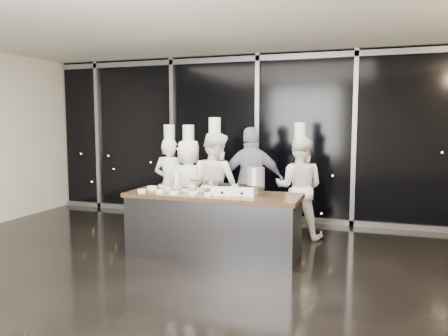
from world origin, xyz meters
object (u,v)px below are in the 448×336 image
object	(u,v)px
frying_pan	(212,182)
chef_far_left	(170,184)
stove	(235,190)
chef_right	(299,187)
demo_counter	(213,224)
guest	(252,182)
chef_center	(215,186)
chef_left	(189,186)
stock_pot	(256,176)

from	to	relation	value
frying_pan	chef_far_left	bearing A→B (deg)	131.31
stove	chef_far_left	xyz separation A→B (m)	(-1.52, 1.10, -0.13)
chef_right	demo_counter	bearing A→B (deg)	54.08
demo_counter	chef_right	distance (m)	1.73
demo_counter	chef_far_left	world-z (taller)	chef_far_left
guest	frying_pan	bearing A→B (deg)	54.41
stove	chef_center	size ratio (longest dim) A/B	0.32
chef_far_left	chef_left	size ratio (longest dim) A/B	1.00
demo_counter	chef_far_left	size ratio (longest dim) A/B	1.33
chef_far_left	chef_left	xyz separation A→B (m)	(0.41, -0.13, -0.01)
chef_left	chef_right	world-z (taller)	chef_right
stove	guest	distance (m)	1.16
demo_counter	chef_far_left	bearing A→B (deg)	137.53
chef_right	frying_pan	bearing A→B (deg)	54.33
chef_center	stock_pot	bearing A→B (deg)	162.63
stock_pot	demo_counter	bearing A→B (deg)	-176.02
chef_center	guest	distance (m)	0.62
stove	frying_pan	size ratio (longest dim) A/B	1.29
demo_counter	chef_left	bearing A→B (deg)	129.14
stock_pot	chef_left	xyz separation A→B (m)	(-1.39, 0.92, -0.34)
frying_pan	chef_center	distance (m)	0.91
frying_pan	guest	size ratio (longest dim) A/B	0.27
frying_pan	stock_pot	bearing A→B (deg)	0.83
chef_far_left	chef_left	distance (m)	0.43
chef_center	stove	bearing A→B (deg)	149.77
chef_left	chef_center	distance (m)	0.53
demo_counter	chef_center	world-z (taller)	chef_center
demo_counter	guest	size ratio (longest dim) A/B	1.35
chef_far_left	chef_right	bearing A→B (deg)	-171.25
stove	stock_pot	bearing A→B (deg)	3.81
frying_pan	chef_right	xyz separation A→B (m)	(1.01, 1.38, -0.22)
demo_counter	frying_pan	distance (m)	0.61
demo_counter	guest	xyz separation A→B (m)	(0.26, 1.15, 0.46)
chef_center	chef_right	bearing A→B (deg)	-132.87
chef_left	chef_center	bearing A→B (deg)	151.95
stock_pot	chef_center	size ratio (longest dim) A/B	0.12
stove	frying_pan	bearing A→B (deg)	178.19
frying_pan	chef_left	distance (m)	1.28
guest	chef_left	bearing A→B (deg)	-12.66
stove	stock_pot	world-z (taller)	stock_pot
chef_center	chef_right	xyz separation A→B (m)	(1.27, 0.53, -0.04)
stock_pot	chef_far_left	bearing A→B (deg)	149.75
frying_pan	chef_right	distance (m)	1.73
stove	frying_pan	xyz separation A→B (m)	(-0.33, -0.02, 0.10)
frying_pan	chef_far_left	world-z (taller)	chef_far_left
guest	demo_counter	bearing A→B (deg)	54.58
frying_pan	chef_left	xyz separation A→B (m)	(-0.77, 0.99, -0.24)
demo_counter	stock_pot	distance (m)	0.93
demo_counter	chef_right	bearing A→B (deg)	53.73
chef_center	guest	xyz separation A→B (m)	(0.53, 0.33, 0.03)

